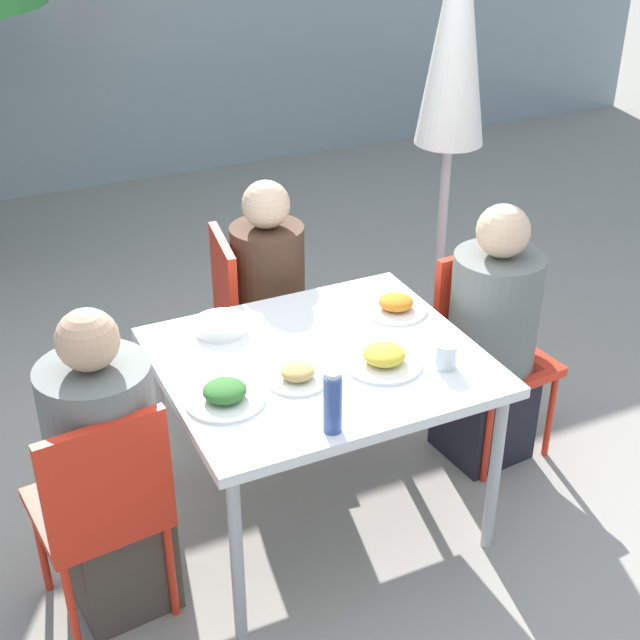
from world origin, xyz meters
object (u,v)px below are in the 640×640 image
Objects in this scene: bottle at (333,403)px; salad_bowl at (221,326)px; chair_far at (249,312)px; person_far at (269,309)px; drinking_cup at (446,356)px; chair_left at (102,502)px; person_left at (108,476)px; closed_umbrella at (455,52)px; person_right at (491,345)px; chair_right at (487,338)px.

salad_bowl is at bearing 98.16° from bottle.
person_far is at bearing 58.05° from chair_far.
drinking_cup is at bearing -42.47° from salad_bowl.
chair_left is 1.00× the size of chair_far.
person_left is 5.91× the size of salad_bowl.
bottle is at bearing -81.84° from salad_bowl.
bottle is at bearing -133.49° from closed_umbrella.
chair_far is at bearing 41.67° from chair_left.
person_right is at bearing -13.08° from salad_bowl.
chair_left is at bearing 3.18° from person_right.
person_left is 0.72m from salad_bowl.
person_left is 1.23m from person_far.
person_far is 5.79× the size of salad_bowl.
closed_umbrella is at bearing 58.25° from drinking_cup.
person_far is at bearing -48.61° from person_right.
chair_far is (-0.82, 0.64, 0.00)m from chair_right.
bottle is at bearing -162.54° from drinking_cup.
chair_left is 1.24m from drinking_cup.
person_far is 0.59m from salad_bowl.
bottle is (-1.00, -0.57, 0.32)m from chair_right.
person_left reaches higher than bottle.
person_right is at bearing -0.42° from person_left.
bottle is at bearing -32.57° from person_left.
chair_left reaches higher than drinking_cup.
chair_right is 0.76× the size of person_right.
chair_far is 0.10m from person_far.
drinking_cup is at bearing 22.94° from person_far.
person_right reaches higher than drinking_cup.
closed_umbrella reaches higher than salad_bowl.
chair_right is 1.00× the size of chair_far.
person_left reaches higher than person_right.
chair_far is (0.84, 0.88, -0.03)m from person_left.
drinking_cup reaches higher than salad_bowl.
chair_left is 0.76× the size of person_left.
drinking_cup is (1.21, -0.08, 0.27)m from chair_left.
drinking_cup is (0.52, 0.16, -0.06)m from bottle.
closed_umbrella reaches higher than person_right.
person_left is 0.79m from bottle.
chair_far is at bearing -121.95° from person_far.
chair_right is 0.10m from person_right.
person_right is 1.11m from salad_bowl.
chair_far is at bearing 81.40° from bottle.
bottle is (-0.96, -0.49, 0.30)m from person_right.
chair_right is 1.24m from closed_umbrella.
person_far reaches higher than chair_right.
chair_left is at bearing -151.57° from closed_umbrella.
closed_umbrella is (0.20, 0.69, 1.01)m from chair_right.
person_right is at bearing 58.05° from chair_right.
drinking_cup is at bearing 17.46° from bottle.
bottle is (-1.20, -1.26, -0.69)m from closed_umbrella.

